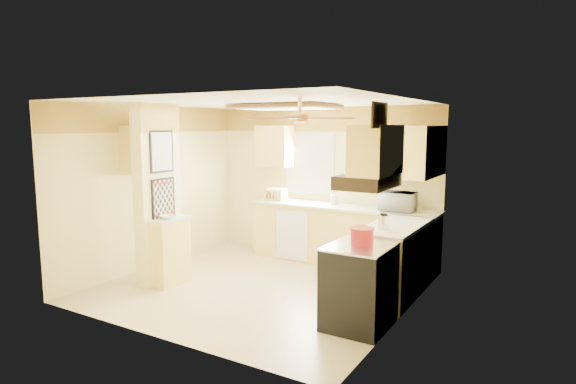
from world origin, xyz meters
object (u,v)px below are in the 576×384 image
Objects in this scene: stove at (359,286)px; kettle at (384,222)px; bowl at (167,217)px; dutch_oven at (362,236)px; microwave at (398,201)px.

kettle is at bearing 91.17° from stove.
bowl is 2.79m from dutch_oven.
bowl is at bearing -163.00° from kettle.
bowl is 0.70× the size of dutch_oven.
stove is at bearing 1.10° from bowl.
stove is at bearing -84.21° from dutch_oven.
kettle is at bearing 90.76° from dutch_oven.
stove is 0.55m from dutch_oven.
microwave is (-0.27, 2.14, 0.62)m from stove.
microwave reaches higher than stove.
microwave is at bearing 100.73° from kettle.
kettle reaches higher than bowl.
dutch_oven is (-0.01, 0.06, 0.55)m from stove.
bowl is 0.95× the size of kettle.
dutch_oven is 0.73m from kettle.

